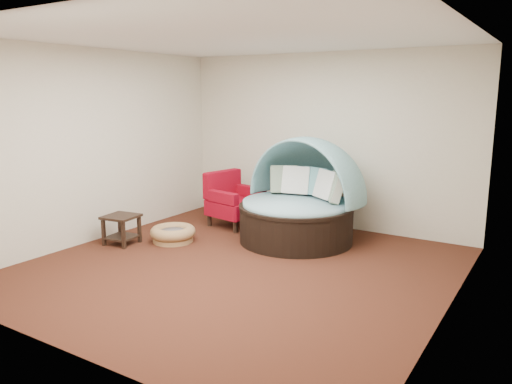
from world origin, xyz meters
The scene contains 10 objects.
floor centered at (0.00, 0.00, 0.00)m, with size 5.00×5.00×0.00m, color #4C2415.
wall_back centered at (0.00, 2.50, 1.40)m, with size 5.00×5.00×0.00m, color beige.
wall_front centered at (0.00, -2.50, 1.40)m, with size 5.00×5.00×0.00m, color beige.
wall_left centered at (-2.50, 0.00, 1.40)m, with size 5.00×5.00×0.00m, color beige.
wall_right centered at (2.50, 0.00, 1.40)m, with size 5.00×5.00×0.00m, color beige.
ceiling centered at (0.00, 0.00, 2.80)m, with size 5.00×5.00×0.00m, color white.
canopy_daybed centered at (0.10, 1.50, 0.71)m, with size 2.01×1.96×1.54m.
pet_basket centered at (-1.45, 0.42, 0.12)m, with size 0.68×0.68×0.23m.
red_armchair centered at (-1.23, 1.67, 0.41)m, with size 0.89×0.89×0.89m.
side_table centered at (-2.00, -0.06, 0.28)m, with size 0.50×0.50×0.43m.
Camera 1 is at (3.36, -4.94, 2.16)m, focal length 35.00 mm.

